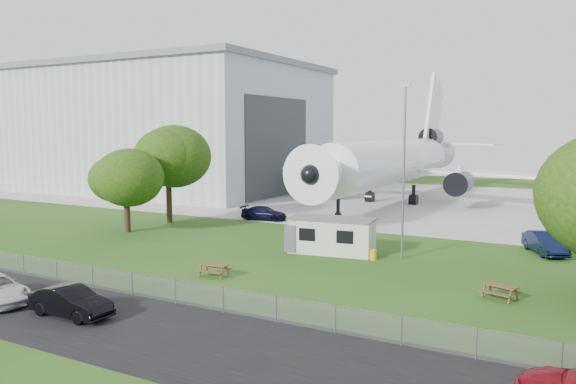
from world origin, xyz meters
The scene contains 15 objects.
ground centered at (0.00, 0.00, 0.00)m, with size 160.00×160.00×0.00m, color #386122.
asphalt_strip centered at (0.00, -13.00, 0.01)m, with size 120.00×8.00×0.02m, color black.
concrete_apron centered at (0.00, 38.00, 0.01)m, with size 120.00×46.00×0.03m, color #B7B7B2.
hangar centered at (-37.97, 36.00, 9.41)m, with size 43.00×31.00×18.55m.
airliner centered at (-2.00, 35.86, 5.27)m, with size 46.36×47.73×17.69m.
site_cabin centered at (3.16, 5.49, 1.31)m, with size 6.90×3.51×2.62m.
picnic_west centered at (-0.54, -4.03, 0.00)m, with size 1.80×1.50×0.76m, color brown, non-canonical shape.
picnic_east centered at (15.64, -0.57, 0.00)m, with size 1.80×1.50×0.76m, color brown, non-canonical shape.
fence centered at (0.00, -9.50, 0.00)m, with size 58.00×0.04×1.30m, color gray.
lamp_mast centered at (8.20, 6.20, 6.00)m, with size 0.16×0.16×12.00m, color slate.
tree_west_big centered at (-16.36, 10.45, 6.00)m, with size 7.81×7.81×9.92m.
tree_west_small centered at (-16.29, 4.74, 4.91)m, with size 6.30×6.30×8.07m.
car_centre_sedan centered at (-2.13, -13.48, 0.73)m, with size 1.54×4.42×1.46m, color black.
car_ne_sedan centered at (16.91, 12.59, 0.80)m, with size 1.69×4.86×1.60m, color black.
car_apron_van centered at (-9.03, 16.16, 0.68)m, with size 1.90×4.69×1.36m, color black.
Camera 1 is at (19.59, -31.55, 8.94)m, focal length 35.00 mm.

